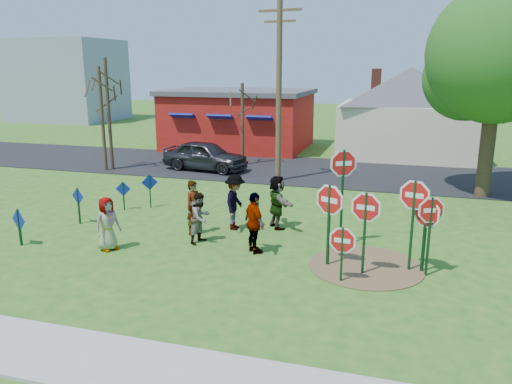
% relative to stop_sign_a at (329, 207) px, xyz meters
% --- Properties ---
extents(ground, '(120.00, 120.00, 0.00)m').
position_rel_stop_sign_a_xyz_m(ground, '(-3.44, 1.18, -1.71)').
color(ground, '#255E1B').
rests_on(ground, ground).
extents(sidewalk, '(22.00, 1.80, 0.08)m').
position_rel_stop_sign_a_xyz_m(sidewalk, '(-3.44, -6.02, -1.67)').
color(sidewalk, '#9E9E99').
rests_on(sidewalk, ground).
extents(road, '(120.00, 7.50, 0.04)m').
position_rel_stop_sign_a_xyz_m(road, '(-3.44, 12.68, -1.69)').
color(road, black).
rests_on(road, ground).
extents(dirt_patch, '(3.20, 3.20, 0.03)m').
position_rel_stop_sign_a_xyz_m(dirt_patch, '(1.06, 0.18, -1.69)').
color(dirt_patch, brown).
rests_on(dirt_patch, ground).
extents(red_building, '(9.40, 7.69, 3.90)m').
position_rel_stop_sign_a_xyz_m(red_building, '(-8.94, 19.17, 0.26)').
color(red_building, maroon).
rests_on(red_building, ground).
extents(cream_house, '(9.40, 9.40, 6.50)m').
position_rel_stop_sign_a_xyz_m(cream_house, '(2.06, 19.18, 1.22)').
color(cream_house, beige).
rests_on(cream_house, ground).
extents(distant_building, '(10.00, 8.00, 8.00)m').
position_rel_stop_sign_a_xyz_m(distant_building, '(-31.44, 31.18, 2.29)').
color(distant_building, '#8C939E').
rests_on(distant_building, ground).
extents(stop_sign_a, '(1.07, 0.48, 2.49)m').
position_rel_stop_sign_a_xyz_m(stop_sign_a, '(0.00, 0.00, 0.00)').
color(stop_sign_a, '#103C1B').
rests_on(stop_sign_a, ground).
extents(stop_sign_b, '(1.03, 0.52, 3.20)m').
position_rel_stop_sign_a_xyz_m(stop_sign_b, '(0.15, 1.68, 0.62)').
color(stop_sign_b, '#103C1B').
rests_on(stop_sign_b, ground).
extents(stop_sign_c, '(1.07, 0.33, 2.69)m').
position_rel_stop_sign_a_xyz_m(stop_sign_c, '(2.21, 0.27, 0.17)').
color(stop_sign_c, '#103C1B').
rests_on(stop_sign_c, ground).
extents(stop_sign_d, '(0.91, 0.35, 2.31)m').
position_rel_stop_sign_a_xyz_m(stop_sign_d, '(2.65, 0.03, -0.05)').
color(stop_sign_d, '#103C1B').
rests_on(stop_sign_d, ground).
extents(stop_sign_e, '(0.95, 0.12, 1.61)m').
position_rel_stop_sign_a_xyz_m(stop_sign_e, '(0.50, -1.01, -0.66)').
color(stop_sign_e, '#103C1B').
rests_on(stop_sign_e, ground).
extents(stop_sign_f, '(0.89, 0.79, 2.28)m').
position_rel_stop_sign_a_xyz_m(stop_sign_f, '(2.55, 0.26, -0.14)').
color(stop_sign_f, '#103C1B').
rests_on(stop_sign_f, ground).
extents(stop_sign_g, '(1.07, 0.22, 2.42)m').
position_rel_stop_sign_a_xyz_m(stop_sign_g, '(1.00, -0.35, -0.04)').
color(stop_sign_g, '#103C1B').
rests_on(stop_sign_g, ground).
extents(blue_diamond_a, '(0.68, 0.26, 1.19)m').
position_rel_stop_sign_a_xyz_m(blue_diamond_a, '(-9.46, -1.11, -0.99)').
color(blue_diamond_a, '#103C1B').
rests_on(blue_diamond_a, ground).
extents(blue_diamond_b, '(0.59, 0.20, 1.32)m').
position_rel_stop_sign_a_xyz_m(blue_diamond_b, '(-9.03, 1.30, -0.88)').
color(blue_diamond_b, '#103C1B').
rests_on(blue_diamond_b, ground).
extents(blue_diamond_c, '(0.57, 0.17, 1.13)m').
position_rel_stop_sign_a_xyz_m(blue_diamond_c, '(-8.45, 3.32, -1.01)').
color(blue_diamond_c, '#103C1B').
rests_on(blue_diamond_c, ground).
extents(blue_diamond_d, '(0.54, 0.35, 1.34)m').
position_rel_stop_sign_a_xyz_m(blue_diamond_d, '(-7.61, 3.90, -0.87)').
color(blue_diamond_d, '#103C1B').
rests_on(blue_diamond_d, ground).
extents(person_a, '(0.82, 0.96, 1.66)m').
position_rel_stop_sign_a_xyz_m(person_a, '(-6.61, -0.67, -0.88)').
color(person_a, '#455D95').
rests_on(person_a, ground).
extents(person_b, '(0.67, 0.79, 1.83)m').
position_rel_stop_sign_a_xyz_m(person_b, '(-4.67, 1.45, -0.79)').
color(person_b, '#1F745E').
rests_on(person_b, ground).
extents(person_c, '(0.84, 0.95, 1.63)m').
position_rel_stop_sign_a_xyz_m(person_c, '(-4.15, 0.75, -0.89)').
color(person_c, brown).
rests_on(person_c, ground).
extents(person_d, '(0.78, 1.28, 1.92)m').
position_rel_stop_sign_a_xyz_m(person_d, '(-3.53, 2.32, -0.75)').
color(person_d, '#38393E').
rests_on(person_d, ground).
extents(person_e, '(1.08, 1.12, 1.87)m').
position_rel_stop_sign_a_xyz_m(person_e, '(-2.25, 0.34, -0.77)').
color(person_e, '#4F2B5A').
rests_on(person_e, ground).
extents(person_f, '(1.44, 1.72, 1.86)m').
position_rel_stop_sign_a_xyz_m(person_f, '(-2.18, 2.84, -0.78)').
color(person_f, '#1D532C').
rests_on(person_f, ground).
extents(suv, '(4.81, 2.49, 1.56)m').
position_rel_stop_sign_a_xyz_m(suv, '(-8.22, 11.21, -0.88)').
color(suv, '#2B2B30').
rests_on(suv, road).
extents(utility_pole, '(2.06, 0.41, 8.46)m').
position_rel_stop_sign_a_xyz_m(utility_pole, '(-3.90, 9.90, 2.74)').
color(utility_pole, '#4C3823').
rests_on(utility_pole, ground).
extents(leafy_tree, '(6.16, 5.62, 8.75)m').
position_rel_stop_sign_a_xyz_m(leafy_tree, '(5.38, 9.44, 3.93)').
color(leafy_tree, '#382819').
rests_on(leafy_tree, ground).
extents(bare_tree_west, '(1.80, 1.80, 5.44)m').
position_rel_stop_sign_a_xyz_m(bare_tree_west, '(-13.34, 9.68, 1.81)').
color(bare_tree_west, '#382819').
rests_on(bare_tree_west, ground).
extents(bare_tree_east, '(1.80, 1.80, 4.56)m').
position_rel_stop_sign_a_xyz_m(bare_tree_east, '(-6.77, 13.19, 1.24)').
color(bare_tree_east, '#382819').
rests_on(bare_tree_east, ground).
extents(bare_tree_mid, '(1.80, 1.80, 5.88)m').
position_rel_stop_sign_a_xyz_m(bare_tree_mid, '(-13.22, 10.13, 2.10)').
color(bare_tree_mid, '#382819').
rests_on(bare_tree_mid, ground).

